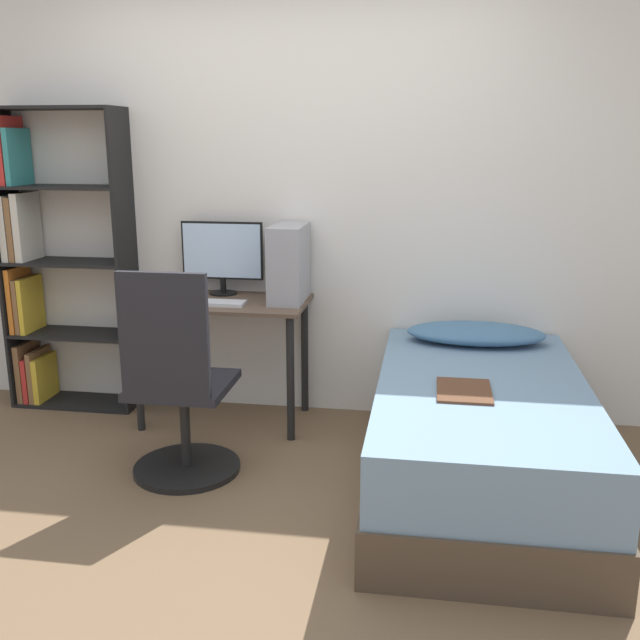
{
  "coord_description": "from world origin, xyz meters",
  "views": [
    {
      "loc": [
        0.79,
        -2.61,
        1.64
      ],
      "look_at": [
        0.25,
        0.83,
        0.75
      ],
      "focal_mm": 40.0,
      "sensor_mm": 36.0,
      "label": 1
    }
  ],
  "objects_px": {
    "office_chair": "(179,400)",
    "monitor": "(222,254)",
    "keyboard": "(210,303)",
    "pc_tower": "(288,263)",
    "bookshelf": "(46,265)",
    "bed": "(479,436)"
  },
  "relations": [
    {
      "from": "bookshelf",
      "to": "keyboard",
      "type": "relative_size",
      "value": 4.58
    },
    {
      "from": "office_chair",
      "to": "pc_tower",
      "type": "distance_m",
      "value": 1.05
    },
    {
      "from": "pc_tower",
      "to": "bookshelf",
      "type": "bearing_deg",
      "value": 177.6
    },
    {
      "from": "office_chair",
      "to": "monitor",
      "type": "xyz_separation_m",
      "value": [
        -0.04,
        0.93,
        0.57
      ]
    },
    {
      "from": "monitor",
      "to": "keyboard",
      "type": "height_order",
      "value": "monitor"
    },
    {
      "from": "office_chair",
      "to": "pc_tower",
      "type": "height_order",
      "value": "pc_tower"
    },
    {
      "from": "office_chair",
      "to": "pc_tower",
      "type": "relative_size",
      "value": 2.45
    },
    {
      "from": "office_chair",
      "to": "monitor",
      "type": "bearing_deg",
      "value": 92.23
    },
    {
      "from": "bed",
      "to": "keyboard",
      "type": "xyz_separation_m",
      "value": [
        -1.47,
        0.53,
        0.48
      ]
    },
    {
      "from": "pc_tower",
      "to": "office_chair",
      "type": "bearing_deg",
      "value": -115.35
    },
    {
      "from": "office_chair",
      "to": "monitor",
      "type": "distance_m",
      "value": 1.09
    },
    {
      "from": "monitor",
      "to": "keyboard",
      "type": "xyz_separation_m",
      "value": [
        0.01,
        -0.28,
        -0.23
      ]
    },
    {
      "from": "office_chair",
      "to": "keyboard",
      "type": "xyz_separation_m",
      "value": [
        -0.03,
        0.64,
        0.34
      ]
    },
    {
      "from": "bookshelf",
      "to": "keyboard",
      "type": "xyz_separation_m",
      "value": [
        1.11,
        -0.23,
        -0.15
      ]
    },
    {
      "from": "bed",
      "to": "pc_tower",
      "type": "xyz_separation_m",
      "value": [
        -1.06,
        0.7,
        0.68
      ]
    },
    {
      "from": "monitor",
      "to": "pc_tower",
      "type": "bearing_deg",
      "value": -15.13
    },
    {
      "from": "keyboard",
      "to": "bed",
      "type": "bearing_deg",
      "value": -19.77
    },
    {
      "from": "bookshelf",
      "to": "monitor",
      "type": "bearing_deg",
      "value": 2.59
    },
    {
      "from": "monitor",
      "to": "pc_tower",
      "type": "relative_size",
      "value": 1.13
    },
    {
      "from": "bookshelf",
      "to": "keyboard",
      "type": "bearing_deg",
      "value": -11.88
    },
    {
      "from": "keyboard",
      "to": "pc_tower",
      "type": "relative_size",
      "value": 0.92
    },
    {
      "from": "bookshelf",
      "to": "office_chair",
      "type": "xyz_separation_m",
      "value": [
        1.14,
        -0.88,
        -0.48
      ]
    }
  ]
}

